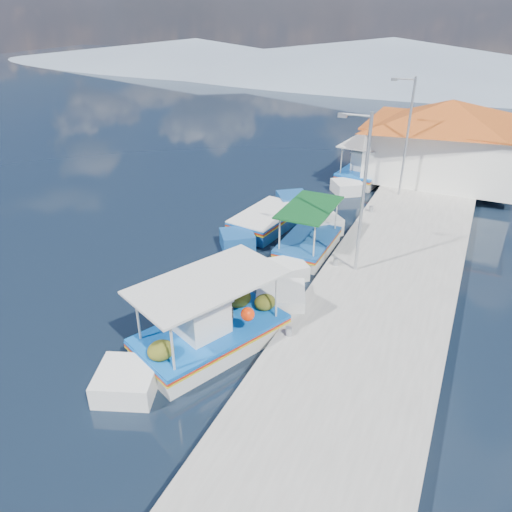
% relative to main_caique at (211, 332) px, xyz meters
% --- Properties ---
extents(ground, '(160.00, 160.00, 0.00)m').
position_rel_main_caique_xyz_m(ground, '(-1.54, 3.91, -0.53)').
color(ground, black).
rests_on(ground, ground).
extents(quay, '(5.00, 44.00, 0.50)m').
position_rel_main_caique_xyz_m(quay, '(4.36, 9.91, -0.28)').
color(quay, '#B0ACA4').
rests_on(quay, ground).
extents(bollards, '(0.20, 17.20, 0.30)m').
position_rel_main_caique_xyz_m(bollards, '(2.26, 9.16, 0.12)').
color(bollards, '#A5A8AD').
rests_on(bollards, quay).
extents(main_caique, '(4.53, 7.59, 2.73)m').
position_rel_main_caique_xyz_m(main_caique, '(0.00, 0.00, 0.00)').
color(main_caique, white).
rests_on(main_caique, ground).
extents(caique_green_canopy, '(1.97, 6.43, 2.40)m').
position_rel_main_caique_xyz_m(caique_green_canopy, '(0.60, 7.45, -0.17)').
color(caique_green_canopy, white).
rests_on(caique_green_canopy, ground).
extents(caique_blue_hull, '(2.67, 6.92, 1.24)m').
position_rel_main_caique_xyz_m(caique_blue_hull, '(-2.06, 9.03, -0.19)').
color(caique_blue_hull, navy).
rests_on(caique_blue_hull, ground).
extents(caique_far, '(2.81, 7.50, 2.65)m').
position_rel_main_caique_xyz_m(caique_far, '(0.46, 17.96, -0.04)').
color(caique_far, white).
rests_on(caique_far, ground).
extents(harbor_building, '(10.49, 10.49, 4.40)m').
position_rel_main_caique_xyz_m(harbor_building, '(4.66, 18.91, 2.25)').
color(harbor_building, white).
rests_on(harbor_building, quay).
extents(lamp_post_near, '(1.21, 0.14, 6.00)m').
position_rel_main_caique_xyz_m(lamp_post_near, '(2.97, 5.91, 3.33)').
color(lamp_post_near, '#A5A8AD').
rests_on(lamp_post_near, quay).
extents(lamp_post_far, '(1.21, 0.14, 6.00)m').
position_rel_main_caique_xyz_m(lamp_post_far, '(2.97, 14.91, 3.33)').
color(lamp_post_far, '#A5A8AD').
rests_on(lamp_post_far, quay).
extents(mountain_ridge, '(171.40, 96.00, 5.50)m').
position_rel_main_caique_xyz_m(mountain_ridge, '(5.00, 59.91, 1.51)').
color(mountain_ridge, gray).
rests_on(mountain_ridge, ground).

